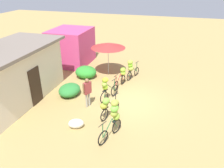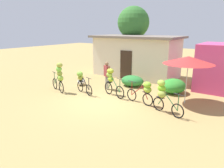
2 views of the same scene
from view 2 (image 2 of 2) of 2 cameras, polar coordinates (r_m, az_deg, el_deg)
name	(u,v)px [view 2 (image 2 of 2)]	position (r m, az deg, el deg)	size (l,w,h in m)	color
ground_plane	(102,102)	(10.50, -2.75, -4.75)	(60.00, 60.00, 0.00)	#A1854D
building_low	(136,56)	(15.95, 6.47, 7.52)	(6.46, 3.29, 2.97)	beige
tree_behind_building	(133,23)	(18.20, 5.75, 15.97)	(2.60, 2.60, 5.23)	brown
hedge_bush_front_left	(132,81)	(13.24, 5.46, 0.86)	(1.44, 1.19, 0.66)	#2C7A33
hedge_bush_front_right	(174,86)	(12.26, 16.21, -0.50)	(1.29, 1.44, 0.80)	#2F8E2E
market_umbrella	(188,60)	(10.42, 19.82, 6.07)	(2.32, 2.32, 2.26)	beige
bicycle_leftmost	(59,75)	(12.17, -13.99, 2.39)	(1.54, 0.63, 1.69)	black
bicycle_near_pile	(82,80)	(11.89, -8.13, 1.09)	(1.51, 0.67, 1.20)	black
bicycle_center_loaded	(112,80)	(11.26, -0.13, 1.08)	(1.60, 0.60, 1.44)	black
bicycle_by_shop	(144,91)	(10.00, 8.70, -1.75)	(1.57, 0.50, 1.15)	black
bicycle_rightmost	(163,94)	(9.23, 13.61, -2.60)	(1.54, 0.64, 1.40)	black
produce_sack	(81,82)	(13.54, -8.19, 0.60)	(0.70, 0.44, 0.44)	silver
person_vendor	(107,73)	(12.32, -1.41, 3.02)	(0.53, 0.36, 1.62)	gray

